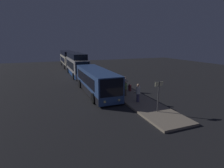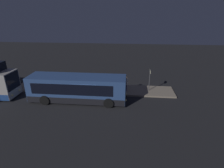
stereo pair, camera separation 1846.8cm
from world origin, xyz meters
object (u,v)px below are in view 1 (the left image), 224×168
Objects in this scene: bus_lead at (96,81)px; bus_second at (77,65)px; passenger_boarding at (125,83)px; passenger_waiting at (125,88)px; bus_third at (68,60)px; passenger_with_bags at (138,92)px; sign_post at (158,93)px; suitcase at (130,88)px.

bus_second is (-12.56, -0.00, 0.41)m from bus_lead.
passenger_boarding is 2.28m from passenger_waiting.
bus_third is at bearing 180.00° from bus_lead.
passenger_with_bags is 2.92m from sign_post.
bus_third reaches higher than sign_post.
passenger_with_bags is at bearing 5.17° from bus_third.
bus_lead is 12.57m from bus_second.
bus_third is at bearing -171.69° from suitcase.
passenger_with_bags is at bearing 27.75° from bus_lead.
passenger_with_bags is (4.39, -0.69, 0.05)m from passenger_boarding.
bus_third is 4.50× the size of sign_post.
sign_post is (7.22, -0.37, 0.71)m from passenger_boarding.
sign_post is at bearing 5.27° from bus_third.
bus_third is 30.64m from passenger_with_bags.
bus_third is at bearing -82.08° from passenger_boarding.
passenger_waiting is at bearing 5.09° from bus_third.
bus_second is 12.71m from bus_third.
bus_third is 12.11× the size of suitcase.
bus_third is at bearing 65.81° from passenger_with_bags.
passenger_with_bags reaches higher than passenger_waiting.
passenger_with_bags is 1.86× the size of suitcase.
passenger_with_bags is at bearing 81.49° from passenger_boarding.
bus_third is 28.32m from passenger_waiting.
sign_post is at bearing 8.48° from bus_second.
bus_third is 7.22× the size of passenger_waiting.
passenger_boarding is at bearing 51.74° from passenger_with_bags.
bus_third is 6.97× the size of passenger_boarding.
passenger_boarding is 0.93× the size of passenger_with_bags.
suitcase is at bearing 173.22° from sign_post.
bus_second reaches higher than sign_post.
passenger_waiting is 1.68× the size of suitcase.
bus_lead is 4.18m from suitcase.
passenger_waiting is 5.23m from sign_post.
bus_lead is at bearing -159.12° from sign_post.
sign_post reaches higher than bus_lead.
bus_second is 18.03m from passenger_with_bags.
bus_lead is at bearing 0.00° from bus_second.
passenger_boarding is at bearing 177.07° from sign_post.
bus_second reaches higher than passenger_boarding.
passenger_waiting is (2.08, -0.94, -0.05)m from passenger_boarding.
passenger_boarding is 0.65× the size of sign_post.
sign_post reaches higher than passenger_boarding.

